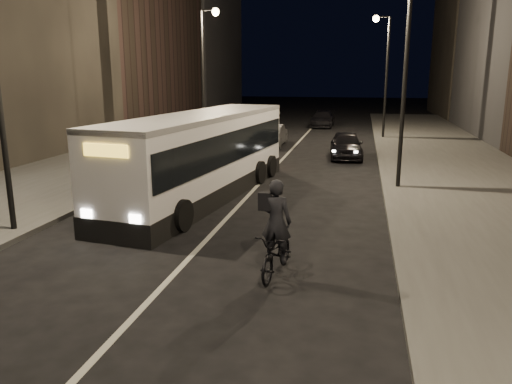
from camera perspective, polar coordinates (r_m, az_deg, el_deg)
The scene contains 12 objects.
ground at distance 10.06m, azimuth -13.79°, elevation -13.72°, with size 180.00×180.00×0.00m, color black.
sidewalk_right at distance 22.89m, azimuth 22.81°, elevation 1.18°, with size 7.00×70.00×0.16m, color #3B3B39.
sidewalk_left at distance 25.73m, azimuth -17.59°, elevation 2.87°, with size 7.00×70.00×0.16m, color #3B3B39.
streetlight_right_mid at distance 20.07m, azimuth 16.08°, elevation 15.33°, with size 1.20×0.44×8.12m.
streetlight_right_far at distance 36.04m, azimuth 14.35°, elevation 14.38°, with size 1.20×0.44×8.12m.
streetlight_left_near at distance 15.27m, azimuth -27.14°, elevation 15.17°, with size 1.20×0.44×8.12m.
streetlight_left_far at distance 31.46m, azimuth -5.70°, elevation 14.91°, with size 1.20×0.44×8.12m.
city_bus at distance 18.50m, azimuth -6.12°, elevation 4.53°, with size 3.92×11.68×3.09m.
cyclist_on_bicycle at distance 11.33m, azimuth 2.39°, elevation -5.95°, with size 0.95×2.06×2.29m.
car_near at distance 27.68m, azimuth 10.27°, elevation 5.32°, with size 1.68×4.19×1.43m, color black.
car_mid at distance 31.82m, azimuth 1.85°, elevation 6.54°, with size 1.48×4.25×1.40m, color #37383A.
car_far at distance 43.72m, azimuth 7.63°, elevation 8.27°, with size 1.86×4.59×1.33m, color black.
Camera 1 is at (4.06, -8.01, 4.53)m, focal length 35.00 mm.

